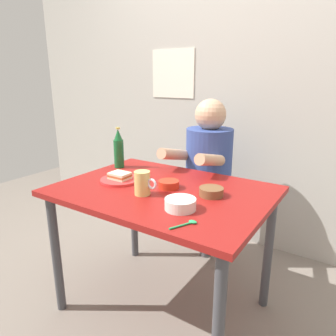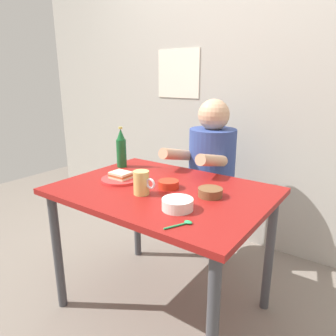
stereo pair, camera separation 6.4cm
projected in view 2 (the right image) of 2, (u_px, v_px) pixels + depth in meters
ground_plane at (163, 305)px, 1.83m from camera, size 6.00×6.00×0.00m
wall_back at (246, 78)px, 2.29m from camera, size 4.40×0.09×2.60m
dining_table at (163, 205)px, 1.65m from camera, size 1.10×0.80×0.74m
stool at (210, 214)px, 2.25m from camera, size 0.34×0.34×0.45m
person_seated at (211, 159)px, 2.12m from camera, size 0.33×0.56×0.72m
plate_orange at (121, 179)px, 1.75m from camera, size 0.22×0.22×0.01m
sandwich at (121, 175)px, 1.74m from camera, size 0.11×0.09×0.04m
beer_mug at (142, 183)px, 1.53m from camera, size 0.13×0.08×0.12m
beer_bottle at (121, 149)px, 1.99m from camera, size 0.06×0.06×0.26m
condiment_bowl_brown at (210, 192)px, 1.51m from camera, size 0.12×0.12×0.04m
rice_bowl_white at (178, 204)px, 1.36m from camera, size 0.14×0.14×0.05m
sauce_bowl_chili at (168, 184)px, 1.63m from camera, size 0.11×0.11×0.04m
spoon at (183, 224)px, 1.22m from camera, size 0.07×0.11×0.01m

